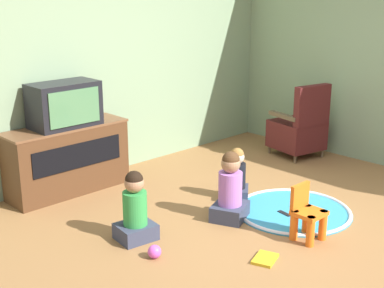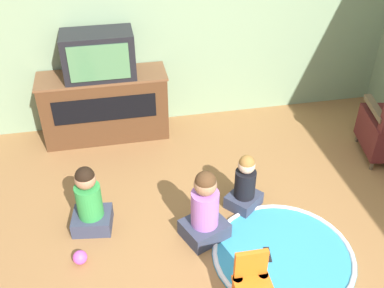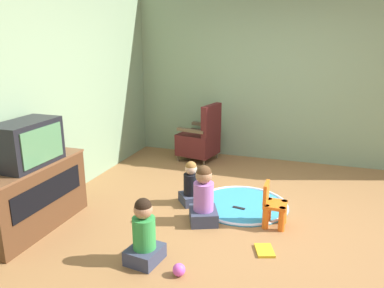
% 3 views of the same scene
% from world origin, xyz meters
% --- Properties ---
extents(ground_plane, '(30.00, 30.00, 0.00)m').
position_xyz_m(ground_plane, '(0.00, 0.00, 0.00)').
color(ground_plane, olive).
extents(wall_back, '(5.37, 0.12, 2.87)m').
position_xyz_m(wall_back, '(-0.31, 2.56, 1.43)').
color(wall_back, gray).
rests_on(wall_back, ground_plane).
extents(tv_cabinet, '(1.31, 0.44, 0.72)m').
position_xyz_m(tv_cabinet, '(-0.96, 2.26, 0.37)').
color(tv_cabinet, '#4C2D19').
rests_on(tv_cabinet, ground_plane).
extents(television, '(0.69, 0.39, 0.46)m').
position_xyz_m(television, '(-0.96, 2.25, 0.95)').
color(television, black).
rests_on(television, tv_cabinet).
extents(black_armchair, '(0.65, 0.68, 0.95)m').
position_xyz_m(black_armchair, '(1.82, 1.28, 0.36)').
color(black_armchair, brown).
rests_on(black_armchair, ground_plane).
extents(yellow_kid_chair, '(0.26, 0.25, 0.49)m').
position_xyz_m(yellow_kid_chair, '(-0.09, -0.14, 0.21)').
color(yellow_kid_chair, orange).
rests_on(yellow_kid_chair, ground_plane).
extents(play_mat, '(1.13, 1.13, 0.04)m').
position_xyz_m(play_mat, '(0.31, 0.27, 0.01)').
color(play_mat, teal).
rests_on(play_mat, ground_plane).
extents(child_watching_left, '(0.43, 0.40, 0.66)m').
position_xyz_m(child_watching_left, '(-0.26, 0.59, 0.29)').
color(child_watching_left, '#33384C').
rests_on(child_watching_left, ground_plane).
extents(child_watching_center, '(0.37, 0.36, 0.55)m').
position_xyz_m(child_watching_center, '(0.16, 0.88, 0.24)').
color(child_watching_center, '#33384C').
rests_on(child_watching_center, ground_plane).
extents(child_watching_right, '(0.35, 0.32, 0.62)m').
position_xyz_m(child_watching_right, '(-1.16, 0.88, 0.27)').
color(child_watching_right, '#33384C').
rests_on(child_watching_right, ground_plane).
extents(toy_ball, '(0.11, 0.11, 0.11)m').
position_xyz_m(toy_ball, '(-1.26, 0.51, 0.06)').
color(toy_ball, '#CC4CB2').
rests_on(toy_ball, ground_plane).
extents(book, '(0.27, 0.23, 0.02)m').
position_xyz_m(book, '(-0.65, -0.14, 0.01)').
color(book, gold).
rests_on(book, ground_plane).
extents(remote_control, '(0.07, 0.16, 0.02)m').
position_xyz_m(remote_control, '(0.18, 0.28, 0.01)').
color(remote_control, black).
rests_on(remote_control, ground_plane).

